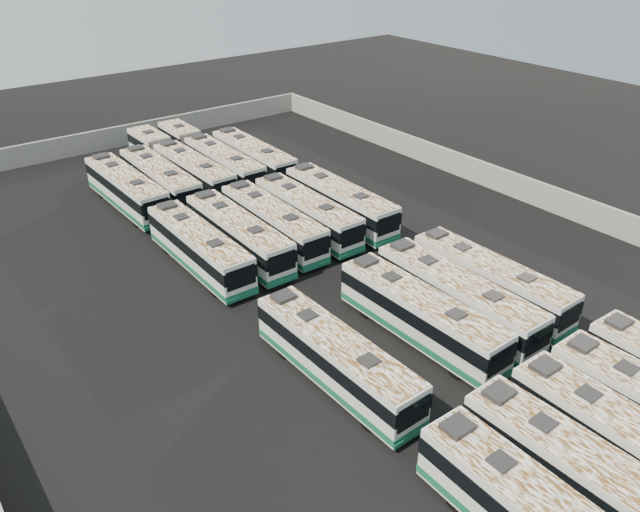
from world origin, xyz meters
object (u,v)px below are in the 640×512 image
Objects in this scene: bus_midback_left at (238,235)px; bus_back_left at (160,180)px; bus_midfront_far_left at (336,358)px; bus_midback_far_left at (199,247)px; bus_midfront_far_right at (490,281)px; bus_back_far_right at (253,158)px; bus_back_center at (178,163)px; bus_front_center at (634,451)px; bus_midfront_center at (421,315)px; bus_back_far_left at (126,189)px; bus_midback_center at (273,222)px; bus_midfront_right at (457,298)px; bus_midback_right at (307,213)px; bus_midback_far_right at (340,202)px; bus_front_left at (592,484)px; bus_back_right at (209,156)px.

bus_back_left is at bearing 91.01° from bus_midback_left.
bus_midback_far_left reaches higher than bus_midfront_far_left.
bus_back_far_right is (-0.12, 28.23, 0.04)m from bus_midfront_far_right.
bus_back_center is at bearing 77.87° from bus_midfront_far_left.
bus_front_center is at bearing -90.51° from bus_back_center.
bus_midfront_center is 29.01m from bus_back_far_left.
bus_midfront_far_right is 0.96× the size of bus_back_left.
bus_midback_center is at bearing 67.19° from bus_midfront_far_left.
bus_midfront_right is 1.04× the size of bus_midback_right.
bus_back_far_left is at bearing -176.31° from bus_back_left.
bus_front_center is at bearing -116.65° from bus_midfront_far_right.
bus_midfront_far_right is 17.97m from bus_midback_left.
bus_midback_far_right reaches higher than bus_back_far_left.
bus_midback_far_left is at bearing -111.75° from bus_back_center.
bus_midfront_center reaches higher than bus_midback_far_left.
bus_midfront_right reaches higher than bus_front_center.
bus_midfront_far_left is at bearing -120.72° from bus_midback_right.
bus_front_left is 0.67× the size of bus_back_center.
bus_back_right is (9.49, 16.22, -0.02)m from bus_midback_far_left.
bus_midback_right is at bearing -55.01° from bus_back_far_left.
bus_midfront_center is at bearing -78.38° from bus_back_far_left.
bus_midback_left is at bearing -124.71° from bus_back_far_right.
bus_front_left reaches higher than bus_midback_left.
bus_midfront_right is 15.87m from bus_midback_center.
bus_back_far_left is at bearing -153.78° from bus_back_center.
bus_midfront_center is 0.98× the size of bus_midfront_right.
bus_midback_far_right is at bearing 0.34° from bus_midback_far_left.
bus_front_left is 28.65m from bus_midback_center.
bus_back_far_left reaches higher than bus_front_center.
bus_midback_left is (-3.10, 28.37, -0.01)m from bus_front_center.
bus_front_left is 13.34m from bus_midfront_center.
bus_midfront_center is (3.20, 12.95, -0.03)m from bus_front_left.
bus_midfront_far_right is 1.00× the size of bus_midback_right.
bus_midfront_right is 15.67m from bus_midback_far_right.
bus_midfront_right is at bearing -178.78° from bus_midfront_far_right.
bus_front_left is 1.00× the size of bus_midback_far_right.
bus_midback_right is 0.98× the size of bus_back_far_right.
bus_back_center is 1.51× the size of bus_back_far_right.
bus_back_right is (3.17, 0.02, 0.00)m from bus_back_center.
bus_back_far_right is at bearing 91.08° from bus_midback_far_right.
bus_back_left is 9.46m from bus_back_far_right.
bus_back_right reaches higher than bus_midfront_far_right.
bus_midfront_far_left is at bearing -128.68° from bus_midback_far_right.
bus_back_far_right is (9.41, 41.24, -0.01)m from bus_front_left.
bus_back_far_left is at bearing 99.35° from bus_front_center.
bus_midfront_center is 0.65× the size of bus_back_center.
bus_back_center is at bearing 84.63° from bus_front_left.
bus_back_left reaches higher than bus_back_right.
bus_midfront_far_right is at bearing 2.48° from bus_midfront_right.
bus_back_center is at bearing 44.10° from bus_back_left.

